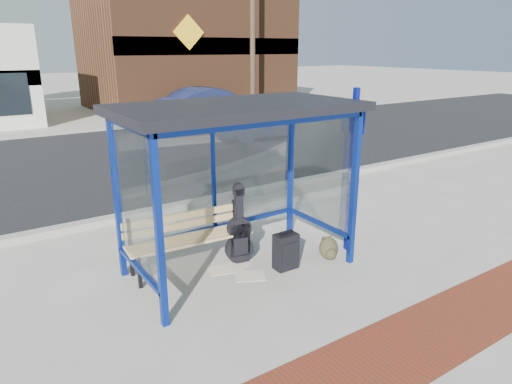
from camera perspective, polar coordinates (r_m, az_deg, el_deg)
ground at (r=6.86m, az=-2.00°, el=-9.47°), size 120.00×120.00×0.00m
brick_paver_strip at (r=5.16m, az=14.37°, el=-20.13°), size 60.00×1.00×0.01m
curb_near at (r=9.24m, az=-11.50°, el=-2.13°), size 60.00×0.25×0.12m
street_asphalt at (r=13.95m, az=-19.58°, el=3.63°), size 60.00×10.00×0.00m
curb_far at (r=18.84m, az=-23.59°, el=6.77°), size 60.00×0.25×0.12m
far_sidewalk at (r=20.70m, az=-24.58°, el=7.34°), size 60.00×4.00×0.01m
bus_shelter at (r=6.26m, az=-2.54°, el=7.93°), size 3.30×1.80×2.42m
storefront_brown at (r=26.21m, az=-8.77°, el=17.55°), size 10.00×7.08×6.40m
tree_right at (r=31.50m, az=-3.93°, el=21.78°), size 3.60×3.60×7.03m
utility_pole_east at (r=22.27m, az=-0.43°, el=20.11°), size 1.60×0.24×8.00m
bench at (r=6.77m, az=-8.43°, el=-5.43°), size 1.87×0.57×0.87m
guitar_bag at (r=6.86m, az=-2.11°, el=-5.49°), size 0.45×0.21×1.18m
suitcase at (r=6.73m, az=3.74°, el=-7.43°), size 0.35×0.23×0.60m
backpack at (r=7.14m, az=9.11°, el=-7.06°), size 0.35×0.34×0.36m
sign_post at (r=7.15m, az=11.97°, el=3.64°), size 0.11×0.32×2.57m
newspaper_a at (r=6.81m, az=-4.28°, el=-9.69°), size 0.44×0.38×0.01m
newspaper_b at (r=6.91m, az=-2.51°, el=-9.23°), size 0.49×0.44×0.01m
newspaper_c at (r=6.63m, az=-0.71°, el=-10.45°), size 0.52×0.48×0.01m
parked_car at (r=20.37m, az=-5.54°, el=10.83°), size 4.63×1.72×1.51m
fire_hydrant at (r=23.22m, az=1.85°, el=10.83°), size 0.33×0.22×0.73m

